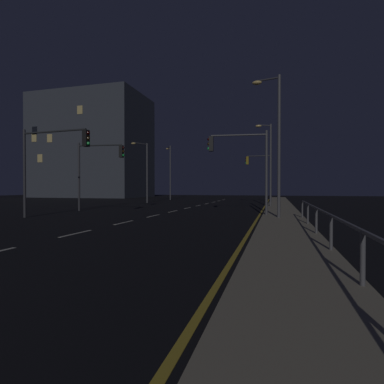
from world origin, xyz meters
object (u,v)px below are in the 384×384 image
Objects in this scene: traffic_light_near_left at (52,154)px; street_lamp_mid_block at (275,134)px; traffic_light_far_right at (260,169)px; street_lamp_median at (145,167)px; traffic_light_mid_left at (240,156)px; building_distant at (93,147)px; traffic_light_far_left at (98,163)px; street_lamp_far_end at (170,168)px; street_lamp_corner at (269,157)px.

street_lamp_mid_block is (12.91, 2.98, 1.07)m from traffic_light_near_left.
traffic_light_far_right is 13.96m from street_lamp_median.
building_distant reaches higher than traffic_light_mid_left.
street_lamp_far_end is at bearing 95.51° from traffic_light_far_left.
traffic_light_mid_left is at bearing -47.66° from street_lamp_median.
traffic_light_far_left is (-0.64, 5.95, -0.05)m from traffic_light_near_left.
building_distant is (-33.61, 34.46, 6.16)m from traffic_light_mid_left.
traffic_light_far_left is at bearing -147.65° from street_lamp_corner.
traffic_light_near_left is 0.75× the size of street_lamp_median.
traffic_light_far_left is 23.22m from street_lamp_far_end.
street_lamp_mid_block is (1.77, -18.88, 0.83)m from traffic_light_far_right.
street_lamp_mid_block reaches higher than traffic_light_near_left.
building_distant reaches higher than street_lamp_far_end.
building_distant reaches higher than street_lamp_mid_block.
street_lamp_corner is at bearing -44.55° from street_lamp_far_end.
street_lamp_median reaches higher than traffic_light_far_right.
traffic_light_near_left is 1.02× the size of traffic_light_mid_left.
traffic_light_far_left is 13.92m from street_lamp_mid_block.
traffic_light_far_right reaches higher than traffic_light_near_left.
traffic_light_mid_left is at bearing -91.27° from traffic_light_far_right.
street_lamp_corner is (1.13, -7.72, 0.56)m from traffic_light_far_right.
street_lamp_median is at bearing 98.11° from traffic_light_far_left.
street_lamp_mid_block is 1.07× the size of street_lamp_corner.
traffic_light_far_right is 0.75× the size of street_lamp_corner.
traffic_light_far_left is 0.26× the size of building_distant.
traffic_light_mid_left is 48.52m from building_distant.
street_lamp_median is at bearing 132.34° from traffic_light_mid_left.
street_lamp_corner is 0.36× the size of building_distant.
street_lamp_far_end is at bearing 92.22° from street_lamp_median.
traffic_light_far_left reaches higher than traffic_light_near_left.
traffic_light_far_left is 15.31m from street_lamp_corner.
building_distant reaches higher than street_lamp_corner.
street_lamp_far_end reaches higher than street_lamp_median.
traffic_light_near_left is 0.67× the size of street_lamp_mid_block.
traffic_light_near_left is at bearing -82.51° from street_lamp_median.
traffic_light_near_left is 0.26× the size of building_distant.
street_lamp_mid_block is (2.16, -1.32, 1.07)m from traffic_light_mid_left.
building_distant is at bearing 124.11° from traffic_light_far_left.
traffic_light_mid_left is (10.76, 4.30, 0.00)m from traffic_light_near_left.
traffic_light_mid_left reaches higher than traffic_light_far_left.
street_lamp_mid_block is (13.55, -2.97, 1.12)m from traffic_light_far_left.
street_lamp_mid_block reaches higher than traffic_light_mid_left.
street_lamp_mid_block is at bearing 13.00° from traffic_light_near_left.
street_lamp_far_end is 21.25m from street_lamp_corner.
street_lamp_far_end is 22.80m from building_distant.
building_distant is at bearing 134.29° from traffic_light_mid_left.
traffic_light_far_left is at bearing 167.63° from street_lamp_mid_block.
street_lamp_far_end is at bearing 121.20° from street_lamp_mid_block.
street_lamp_corner is at bearing -17.61° from street_lamp_median.
street_lamp_median is 0.34× the size of building_distant.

